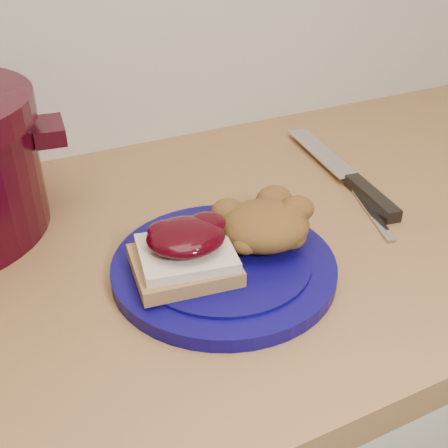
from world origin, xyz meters
name	(u,v)px	position (x,y,z in m)	size (l,w,h in m)	color
plate	(224,267)	(-0.02, 1.42, 0.91)	(0.25, 0.25, 0.02)	#0A054D
sandwich	(185,252)	(-0.06, 1.42, 0.94)	(0.12, 0.10, 0.05)	olive
stuffing_mound	(265,226)	(0.04, 1.43, 0.95)	(0.10, 0.09, 0.05)	brown
chef_knife	(357,184)	(0.23, 1.52, 0.91)	(0.07, 0.30, 0.02)	black
butter_knife	(369,209)	(0.21, 1.46, 0.90)	(0.15, 0.01, 0.00)	silver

